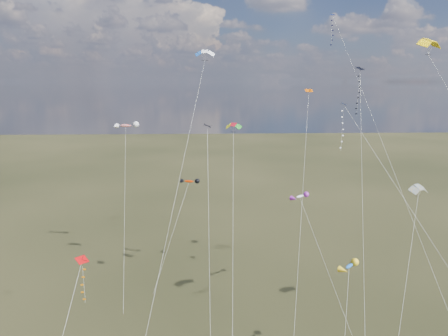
{
  "coord_description": "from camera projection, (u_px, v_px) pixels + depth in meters",
  "views": [
    {
      "loc": [
        -2.0,
        -29.79,
        29.35
      ],
      "look_at": [
        0.0,
        18.0,
        19.0
      ],
      "focal_mm": 32.0,
      "sensor_mm": 36.0,
      "label": 1
    }
  ],
  "objects": [
    {
      "name": "parafoil_striped",
      "position": [
        419.0,
        188.0,
        45.73
      ],
      "size": [
        9.5,
        14.42,
        18.17
      ],
      "color": "#CF9B07",
      "rests_on": "ground"
    },
    {
      "name": "diamond_navy_right",
      "position": [
        351.0,
        138.0,
        49.94
      ],
      "size": [
        13.87,
        19.43,
        26.81
      ],
      "color": "#0D1A46",
      "rests_on": "ground"
    },
    {
      "name": "diamond_black_mid",
      "position": [
        208.0,
        188.0,
        46.26
      ],
      "size": [
        0.87,
        19.5,
        24.16
      ],
      "color": "black",
      "rests_on": "ground"
    },
    {
      "name": "novelty_blue_yellow",
      "position": [
        349.0,
        267.0,
        38.97
      ],
      "size": [
        3.87,
        8.3,
        12.15
      ],
      "color": "#1955AD",
      "rests_on": "ground"
    },
    {
      "name": "parafoil_tricolor",
      "position": [
        233.0,
        126.0,
        52.83
      ],
      "size": [
        2.47,
        19.72,
        24.35
      ],
      "color": "#F9F612",
      "rests_on": "ground"
    },
    {
      "name": "diamond_navy_tall",
      "position": [
        341.0,
        51.0,
        60.32
      ],
      "size": [
        9.17,
        27.2,
        39.61
      ],
      "color": "#0B174A",
      "rests_on": "ground"
    },
    {
      "name": "diamond_red_low",
      "position": [
        81.0,
        289.0,
        35.5
      ],
      "size": [
        2.81,
        12.15,
        14.05
      ],
      "color": "#BB0709",
      "rests_on": "ground"
    },
    {
      "name": "parafoil_yellow",
      "position": [
        431.0,
        42.0,
        37.11
      ],
      "size": [
        10.35,
        25.36,
        33.85
      ],
      "color": "yellow",
      "rests_on": "ground"
    },
    {
      "name": "novelty_redwhite_stripe",
      "position": [
        126.0,
        126.0,
        64.2
      ],
      "size": [
        4.16,
        19.01,
        23.07
      ],
      "color": "red",
      "rests_on": "ground"
    },
    {
      "name": "diamond_orange_center",
      "position": [
        305.0,
        159.0,
        48.51
      ],
      "size": [
        5.02,
        16.31,
        28.45
      ],
      "color": "#D85300",
      "rests_on": "ground"
    },
    {
      "name": "novelty_white_purple",
      "position": [
        300.0,
        197.0,
        52.88
      ],
      "size": [
        5.83,
        12.37,
        14.89
      ],
      "color": "white",
      "rests_on": "ground"
    },
    {
      "name": "novelty_orange_black",
      "position": [
        189.0,
        182.0,
        61.4
      ],
      "size": [
        6.55,
        8.99,
        14.81
      ],
      "color": "red",
      "rests_on": "ground"
    },
    {
      "name": "parafoil_blue_white",
      "position": [
        204.0,
        53.0,
        51.17
      ],
      "size": [
        8.5,
        17.45,
        33.78
      ],
      "color": "blue",
      "rests_on": "ground"
    },
    {
      "name": "diamond_black_high",
      "position": [
        359.0,
        103.0,
        53.59
      ],
      "size": [
        5.75,
        21.44,
        31.36
      ],
      "color": "black",
      "rests_on": "ground"
    }
  ]
}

